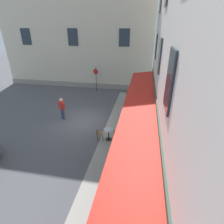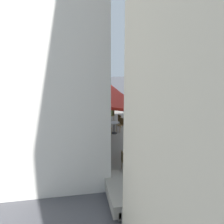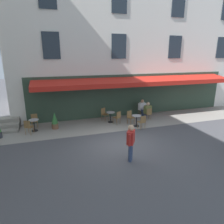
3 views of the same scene
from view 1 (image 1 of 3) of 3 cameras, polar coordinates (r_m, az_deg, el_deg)
name	(u,v)px [view 1 (image 1 of 3)]	position (r m, az deg, el deg)	size (l,w,h in m)	color
ground_plane	(84,121)	(13.72, -9.04, -2.93)	(70.00, 70.00, 0.00)	#4C4C51
sidewalk_cafe_terrace	(123,153)	(10.40, 3.42, -13.15)	(20.50, 3.20, 0.01)	gray
corner_building_facade	(86,18)	(25.51, -8.29, 27.84)	(10.12, 17.00, 15.00)	beige
back_alley_steps	(146,93)	(18.96, 10.87, 6.04)	(2.40, 1.75, 0.60)	gray
cafe_table_near_entrance	(109,133)	(11.22, -1.13, -6.74)	(0.60, 0.60, 0.75)	black
cafe_chair_wicker_near_door	(98,132)	(11.22, -4.38, -6.49)	(0.47, 0.47, 0.91)	olive
cafe_chair_wicker_corner_left	(118,131)	(11.28, 2.07, -6.22)	(0.51, 0.51, 0.91)	olive
cafe_table_mid_terrace	(131,149)	(9.96, 6.16, -11.70)	(0.60, 0.60, 0.75)	black
cafe_chair_wicker_under_awning	(120,147)	(9.97, 2.48, -11.13)	(0.41, 0.41, 0.91)	olive
cafe_chair_wicker_corner_right	(143,150)	(9.89, 9.87, -11.90)	(0.43, 0.43, 0.91)	olive
cafe_table_streetside	(131,124)	(12.27, 6.15, -3.81)	(0.60, 0.60, 0.75)	black
cafe_chair_wicker_by_window	(123,125)	(12.00, 3.47, -4.14)	(0.55, 0.55, 0.91)	olive
cafe_chair_wicker_kerbside	(139,122)	(12.52, 8.76, -3.06)	(0.55, 0.55, 0.91)	olive
cafe_table_far_end	(134,97)	(16.87, 7.07, 4.69)	(0.60, 0.60, 0.75)	black
cafe_chair_wicker_back_row	(128,95)	(17.15, 5.27, 5.35)	(0.54, 0.54, 0.91)	olive
cafe_chair_wicker_facing_street	(141,97)	(16.84, 9.23, 4.71)	(0.40, 0.40, 0.91)	olive
seated_patron_in_white	(139,147)	(9.80, 8.66, -11.02)	(0.68, 0.58, 1.32)	navy
seated_companion_in_olive	(124,145)	(9.85, 3.77, -10.49)	(0.69, 0.56, 1.33)	navy
walking_pedestrian_in_red	(62,107)	(14.01, -15.89, 1.56)	(0.51, 0.60, 1.72)	navy
no_parking_sign	(96,75)	(19.67, -5.20, 11.84)	(0.20, 0.56, 2.60)	black
potted_plant_entrance_left	(133,102)	(15.69, 6.88, 3.21)	(0.43, 0.43, 1.10)	brown
potted_plant_by_steps	(136,88)	(19.61, 7.60, 7.53)	(0.33, 0.33, 0.89)	#4C4C51
potted_plant_mid_terrace	(130,91)	(18.69, 5.85, 6.77)	(0.32, 0.32, 0.93)	#2D2D33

